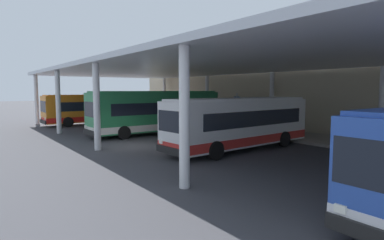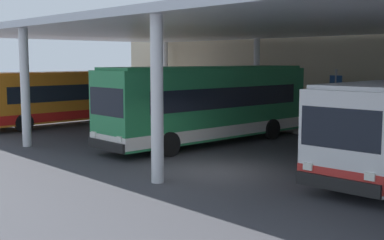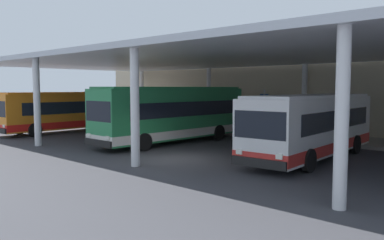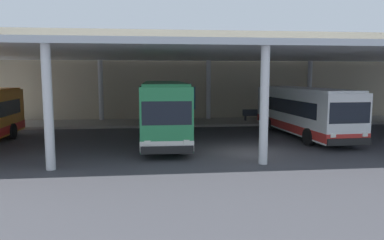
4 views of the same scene
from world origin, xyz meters
TOP-DOWN VIEW (x-y plane):
  - ground_plane at (0.00, 0.00)m, footprint 200.00×200.00m
  - platform_kerb at (0.00, 11.75)m, footprint 42.00×4.50m
  - station_building_facade at (0.00, 15.00)m, footprint 48.00×1.60m
  - canopy_shelter at (0.00, 5.50)m, footprint 40.00×17.00m
  - bus_nearest_bay at (-14.86, 2.59)m, footprint 2.81×10.56m
  - bus_second_bay at (-4.22, 4.06)m, footprint 2.80×11.35m
  - bus_middle_bay at (4.92, 4.69)m, footprint 3.11×10.65m
  - bench_waiting at (3.61, 11.82)m, footprint 1.80×0.45m
  - trash_bin at (7.27, 11.43)m, footprint 0.52×0.52m
  - banner_sign at (-1.82, 10.94)m, footprint 0.70×0.12m

SIDE VIEW (x-z plane):
  - ground_plane at x=0.00m, z-range 0.00..0.00m
  - platform_kerb at x=0.00m, z-range 0.00..0.18m
  - bench_waiting at x=3.61m, z-range 0.20..1.12m
  - trash_bin at x=7.27m, z-range 0.19..1.17m
  - bus_nearest_bay at x=-14.86m, z-range 0.07..3.24m
  - bus_middle_bay at x=4.92m, z-range 0.07..3.24m
  - bus_second_bay at x=-4.22m, z-range 0.06..3.63m
  - banner_sign at x=-1.82m, z-range 0.38..3.58m
  - station_building_facade at x=0.00m, z-range 0.00..7.94m
  - canopy_shelter at x=0.00m, z-range 2.52..8.07m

